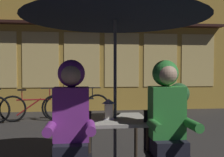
% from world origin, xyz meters
% --- Properties ---
extents(cafe_table, '(0.72, 0.72, 0.74)m').
position_xyz_m(cafe_table, '(0.00, 0.00, 0.64)').
color(cafe_table, '#B2AD9E').
rests_on(cafe_table, ground_plane).
extents(patio_umbrella, '(2.10, 2.10, 2.31)m').
position_xyz_m(patio_umbrella, '(0.00, 0.00, 2.06)').
color(patio_umbrella, '#4C4C51').
rests_on(patio_umbrella, ground_plane).
extents(lantern, '(0.11, 0.11, 0.23)m').
position_xyz_m(lantern, '(-0.08, -0.04, 0.86)').
color(lantern, white).
rests_on(lantern, cafe_table).
extents(chair_left, '(0.40, 0.40, 0.87)m').
position_xyz_m(chair_left, '(-0.48, -0.37, 0.49)').
color(chair_left, black).
rests_on(chair_left, ground_plane).
extents(chair_right, '(0.40, 0.40, 0.87)m').
position_xyz_m(chair_right, '(0.48, -0.37, 0.49)').
color(chair_right, black).
rests_on(chair_right, ground_plane).
extents(person_left_hooded, '(0.45, 0.56, 1.40)m').
position_xyz_m(person_left_hooded, '(-0.48, -0.43, 0.85)').
color(person_left_hooded, black).
rests_on(person_left_hooded, ground_plane).
extents(person_right_hooded, '(0.45, 0.56, 1.40)m').
position_xyz_m(person_right_hooded, '(0.48, -0.43, 0.85)').
color(person_right_hooded, black).
rests_on(person_right_hooded, ground_plane).
extents(shopfront_building, '(10.00, 0.93, 6.20)m').
position_xyz_m(shopfront_building, '(-0.41, 5.39, 3.09)').
color(shopfront_building, gold).
rests_on(shopfront_building, ground_plane).
extents(bicycle_second, '(1.68, 0.20, 0.84)m').
position_xyz_m(bicycle_second, '(-1.61, 3.64, 0.35)').
color(bicycle_second, black).
rests_on(bicycle_second, ground_plane).
extents(bicycle_third, '(1.68, 0.10, 0.84)m').
position_xyz_m(bicycle_third, '(-0.53, 3.70, 0.35)').
color(bicycle_third, black).
rests_on(bicycle_third, ground_plane).
extents(potted_plant, '(0.60, 0.60, 0.92)m').
position_xyz_m(potted_plant, '(2.32, 4.04, 0.54)').
color(potted_plant, brown).
rests_on(potted_plant, ground_plane).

